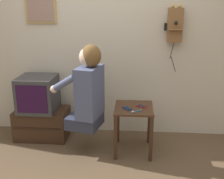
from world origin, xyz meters
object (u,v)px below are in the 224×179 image
person (88,89)px  toothbrush (136,111)px  wall_phone_antique (175,25)px  television (38,94)px  framed_picture (41,9)px  cell_phone_held (127,108)px  cell_phone_spare (142,106)px

person → toothbrush: person is taller
person → wall_phone_antique: size_ratio=1.18×
television → framed_picture: size_ratio=1.17×
television → wall_phone_antique: 1.93m
person → toothbrush: bearing=-85.1°
wall_phone_antique → cell_phone_held: size_ratio=6.13×
person → cell_phone_held: person is taller
person → television: size_ratio=2.11×
wall_phone_antique → framed_picture: size_ratio=2.08×
cell_phone_spare → television: bearing=110.1°
cell_phone_held → toothbrush: size_ratio=1.12×
cell_phone_spare → wall_phone_antique: bearing=-10.5°
framed_picture → cell_phone_held: size_ratio=2.94×
framed_picture → cell_phone_spare: framed_picture is taller
cell_phone_held → framed_picture: bearing=114.6°
cell_phone_spare → person: bearing=127.8°
person → framed_picture: bearing=62.1°
person → cell_phone_spare: person is taller
cell_phone_spare → toothbrush: size_ratio=1.14×
person → television: 0.79m
wall_phone_antique → cell_phone_spare: (-0.39, -0.46, -0.90)m
person → toothbrush: size_ratio=8.08×
television → cell_phone_held: (1.15, -0.31, -0.04)m
framed_picture → wall_phone_antique: bearing=-1.5°
framed_picture → cell_phone_held: framed_picture is taller
toothbrush → wall_phone_antique: bearing=-79.3°
person → wall_phone_antique: bearing=-48.4°
person → wall_phone_antique: wall_phone_antique is taller
television → toothbrush: size_ratio=3.84×
person → television: person is taller
person → cell_phone_spare: size_ratio=7.10×
wall_phone_antique → framed_picture: 1.69m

